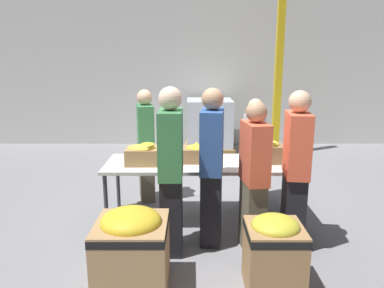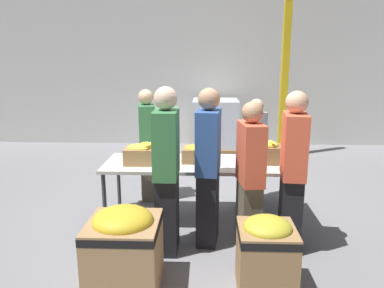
# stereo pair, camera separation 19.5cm
# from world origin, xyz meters

# --- Properties ---
(ground_plane) EXTENTS (30.00, 30.00, 0.00)m
(ground_plane) POSITION_xyz_m (0.00, 0.00, 0.00)
(ground_plane) COLOR gray
(wall_back) EXTENTS (16.00, 0.08, 4.00)m
(wall_back) POSITION_xyz_m (0.00, 4.38, 2.00)
(wall_back) COLOR silver
(wall_back) RESTS_ON ground_plane
(sorting_table) EXTENTS (2.45, 0.87, 0.77)m
(sorting_table) POSITION_xyz_m (0.00, 0.00, 0.72)
(sorting_table) COLOR beige
(sorting_table) RESTS_ON ground_plane
(banana_box_0) EXTENTS (0.39, 0.33, 0.27)m
(banana_box_0) POSITION_xyz_m (-0.76, -0.07, 0.89)
(banana_box_0) COLOR #A37A4C
(banana_box_0) RESTS_ON sorting_table
(banana_box_1) EXTENTS (0.41, 0.32, 0.23)m
(banana_box_1) POSITION_xyz_m (-0.04, 0.05, 0.88)
(banana_box_1) COLOR olive
(banana_box_1) RESTS_ON sorting_table
(banana_box_2) EXTENTS (0.48, 0.31, 0.30)m
(banana_box_2) POSITION_xyz_m (0.78, 0.03, 0.91)
(banana_box_2) COLOR olive
(banana_box_2) RESTS_ON sorting_table
(volunteer_0) EXTENTS (0.28, 0.46, 1.64)m
(volunteer_0) POSITION_xyz_m (0.52, -0.80, 0.81)
(volunteer_0) COLOR #6B604C
(volunteer_0) RESTS_ON ground_plane
(volunteer_1) EXTENTS (0.29, 0.50, 1.76)m
(volunteer_1) POSITION_xyz_m (0.08, -0.62, 0.87)
(volunteer_1) COLOR black
(volunteer_1) RESTS_ON ground_plane
(volunteer_2) EXTENTS (0.24, 0.48, 1.79)m
(volunteer_2) POSITION_xyz_m (-0.35, -0.83, 0.89)
(volunteer_2) COLOR black
(volunteer_2) RESTS_ON ground_plane
(volunteer_3) EXTENTS (0.37, 0.45, 1.51)m
(volunteer_3) POSITION_xyz_m (0.75, 0.62, 0.75)
(volunteer_3) COLOR #2D3856
(volunteer_3) RESTS_ON ground_plane
(volunteer_4) EXTENTS (0.30, 0.47, 1.63)m
(volunteer_4) POSITION_xyz_m (-0.80, 0.70, 0.81)
(volunteer_4) COLOR #6B604C
(volunteer_4) RESTS_ON ground_plane
(volunteer_5) EXTENTS (0.28, 0.49, 1.74)m
(volunteer_5) POSITION_xyz_m (0.98, -0.73, 0.87)
(volunteer_5) COLOR black
(volunteer_5) RESTS_ON ground_plane
(donation_bin_0) EXTENTS (0.64, 0.64, 0.77)m
(donation_bin_0) POSITION_xyz_m (-0.67, -1.53, 0.41)
(donation_bin_0) COLOR tan
(donation_bin_0) RESTS_ON ground_plane
(donation_bin_1) EXTENTS (0.50, 0.50, 0.71)m
(donation_bin_1) POSITION_xyz_m (0.60, -1.53, 0.38)
(donation_bin_1) COLOR #A37A4C
(donation_bin_1) RESTS_ON ground_plane
(support_pillar) EXTENTS (0.14, 0.14, 4.00)m
(support_pillar) POSITION_xyz_m (1.64, 3.23, 2.00)
(support_pillar) COLOR gold
(support_pillar) RESTS_ON ground_plane
(pallet_stack_0) EXTENTS (1.08, 1.08, 1.15)m
(pallet_stack_0) POSITION_xyz_m (0.26, 3.68, 0.57)
(pallet_stack_0) COLOR olive
(pallet_stack_0) RESTS_ON ground_plane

